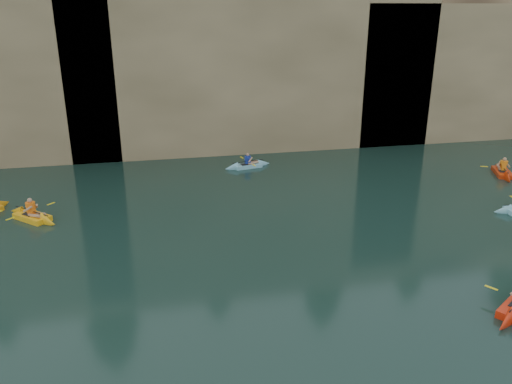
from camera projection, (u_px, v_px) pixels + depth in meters
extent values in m
plane|color=black|center=(364.00, 371.00, 13.25)|extent=(160.00, 160.00, 0.00)
cube|color=tan|center=(212.00, 51.00, 38.75)|extent=(70.00, 16.00, 12.00)
cube|color=tan|center=(258.00, 64.00, 32.45)|extent=(24.00, 2.40, 11.40)
cube|color=black|center=(169.00, 133.00, 32.08)|extent=(3.50, 1.00, 3.20)
cube|color=black|center=(372.00, 114.00, 34.61)|extent=(5.00, 1.00, 4.50)
cone|color=red|center=(505.00, 323.00, 15.05)|extent=(1.20, 1.16, 0.78)
cube|color=yellow|center=(491.00, 288.00, 16.39)|extent=(0.29, 0.40, 0.02)
cone|color=orange|center=(2.00, 204.00, 24.26)|extent=(1.17, 1.22, 0.80)
cone|color=#7FC3D5|center=(502.00, 211.00, 23.49)|extent=(0.89, 0.80, 0.72)
cube|color=red|center=(502.00, 172.00, 29.06)|extent=(1.80, 2.78, 0.28)
cone|color=red|center=(497.00, 166.00, 30.22)|extent=(1.08, 1.17, 0.77)
cone|color=red|center=(508.00, 179.00, 27.89)|extent=(1.08, 1.17, 0.77)
cube|color=black|center=(503.00, 171.00, 28.88)|extent=(0.66, 0.70, 0.04)
cube|color=orange|center=(504.00, 165.00, 28.91)|extent=(0.35, 0.41, 0.52)
sphere|color=tan|center=(505.00, 159.00, 28.79)|extent=(0.22, 0.22, 0.22)
cylinder|color=black|center=(503.00, 168.00, 28.96)|extent=(0.94, 2.11, 0.04)
cube|color=yellow|center=(484.00, 166.00, 29.15)|extent=(0.42, 0.24, 0.02)
cube|color=#FCB115|center=(32.00, 217.00, 22.79)|extent=(2.34, 2.27, 0.29)
cone|color=#FCB115|center=(49.00, 222.00, 22.23)|extent=(1.17, 1.16, 0.78)
cone|color=#FCB115|center=(17.00, 212.00, 23.35)|extent=(1.17, 1.16, 0.78)
cube|color=black|center=(30.00, 214.00, 22.83)|extent=(0.74, 0.73, 0.04)
cube|color=orange|center=(31.00, 208.00, 22.65)|extent=(0.42, 0.41, 0.52)
sphere|color=tan|center=(30.00, 200.00, 22.52)|extent=(0.22, 0.22, 0.22)
cylinder|color=black|center=(31.00, 211.00, 22.69)|extent=(1.71, 1.62, 0.04)
cube|color=yellow|center=(51.00, 204.00, 23.55)|extent=(0.35, 0.36, 0.02)
cube|color=yellow|center=(10.00, 219.00, 21.84)|extent=(0.35, 0.36, 0.02)
cube|color=#82C4D9|center=(248.00, 165.00, 30.35)|extent=(2.39, 1.20, 0.25)
cone|color=#82C4D9|center=(264.00, 163.00, 30.78)|extent=(0.94, 0.85, 0.68)
cone|color=#82C4D9|center=(231.00, 168.00, 29.93)|extent=(0.94, 0.85, 0.68)
cube|color=black|center=(245.00, 164.00, 30.26)|extent=(0.63, 0.54, 0.04)
cube|color=navy|center=(248.00, 160.00, 30.23)|extent=(0.35, 0.27, 0.46)
sphere|color=tan|center=(248.00, 155.00, 30.12)|extent=(0.19, 0.19, 0.19)
cylinder|color=black|center=(248.00, 161.00, 30.26)|extent=(1.98, 0.48, 0.04)
cube|color=yellow|center=(242.00, 158.00, 31.04)|extent=(0.17, 0.43, 0.02)
cube|color=yellow|center=(254.00, 165.00, 29.48)|extent=(0.17, 0.43, 0.02)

